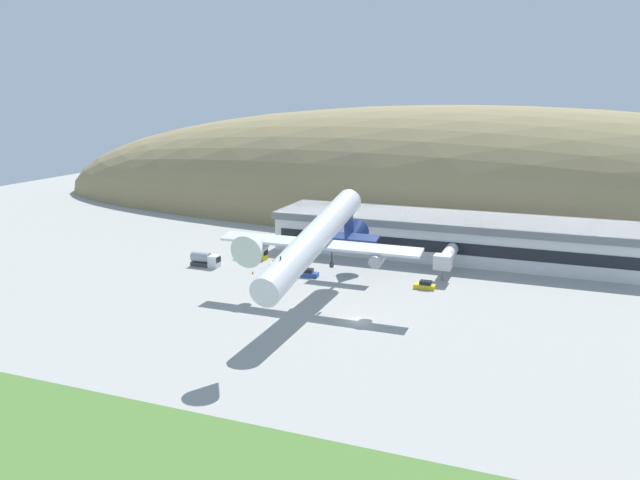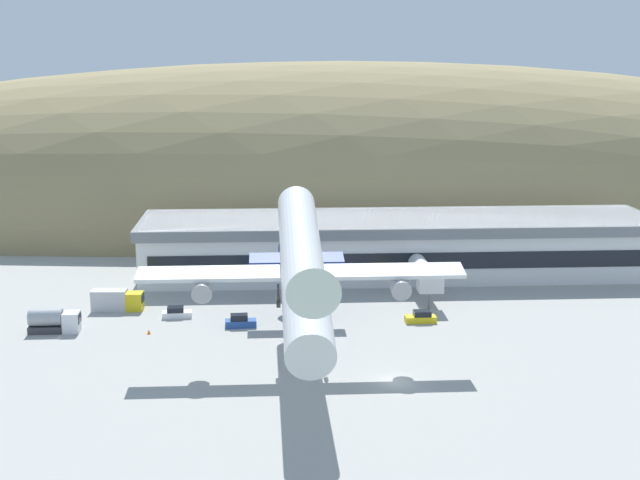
{
  "view_description": "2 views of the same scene",
  "coord_description": "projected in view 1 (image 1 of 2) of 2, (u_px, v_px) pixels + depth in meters",
  "views": [
    {
      "loc": [
        28.72,
        -91.93,
        36.59
      ],
      "look_at": [
        -7.54,
        2.3,
        12.57
      ],
      "focal_mm": 35.0,
      "sensor_mm": 36.0,
      "label": 1
    },
    {
      "loc": [
        -13.35,
        -90.36,
        35.33
      ],
      "look_at": [
        -7.4,
        10.49,
        13.61
      ],
      "focal_mm": 50.0,
      "sensor_mm": 36.0,
      "label": 2
    }
  ],
  "objects": [
    {
      "name": "ground_plane",
      "position": [
        358.0,
        321.0,
        101.97
      ],
      "size": [
        357.89,
        357.89,
        0.0
      ],
      "primitive_type": "plane",
      "color": "#9E9E99"
    },
    {
      "name": "grass_strip_foreground",
      "position": [
        215.0,
        479.0,
        60.42
      ],
      "size": [
        322.1,
        20.79,
        0.08
      ],
      "primitive_type": "cube",
      "color": "#4C7533",
      "rests_on": "ground_plane"
    },
    {
      "name": "traffic_cone_0",
      "position": [
        253.0,
        273.0,
        128.64
      ],
      "size": [
        0.52,
        0.52,
        0.58
      ],
      "color": "orange",
      "rests_on": "ground_plane"
    },
    {
      "name": "fuel_truck",
      "position": [
        205.0,
        260.0,
        133.9
      ],
      "size": [
        6.48,
        2.36,
        3.1
      ],
      "color": "silver",
      "rests_on": "ground_plane"
    },
    {
      "name": "jetway_0",
      "position": [
        446.0,
        257.0,
        126.46
      ],
      "size": [
        3.38,
        12.9,
        5.43
      ],
      "color": "silver",
      "rests_on": "ground_plane"
    },
    {
      "name": "hill_backdrop",
      "position": [
        463.0,
        214.0,
        191.84
      ],
      "size": [
        293.61,
        79.42,
        65.78
      ],
      "primitive_type": "ellipsoid",
      "color": "#8E7F56",
      "rests_on": "ground_plane"
    },
    {
      "name": "service_car_1",
      "position": [
        308.0,
        273.0,
        126.61
      ],
      "size": [
        4.1,
        1.91,
        1.69
      ],
      "color": "#264C99",
      "rests_on": "ground_plane"
    },
    {
      "name": "terminal_building",
      "position": [
        453.0,
        234.0,
        141.35
      ],
      "size": [
        81.68,
        18.96,
        9.14
      ],
      "color": "silver",
      "rests_on": "ground_plane"
    },
    {
      "name": "service_car_2",
      "position": [
        425.0,
        285.0,
        118.92
      ],
      "size": [
        4.1,
        1.96,
        1.55
      ],
      "color": "gold",
      "rests_on": "ground_plane"
    },
    {
      "name": "service_car_0",
      "position": [
        279.0,
        264.0,
        133.92
      ],
      "size": [
        4.06,
        2.15,
        1.46
      ],
      "color": "silver",
      "rests_on": "ground_plane"
    },
    {
      "name": "box_truck",
      "position": [
        252.0,
        253.0,
        140.28
      ],
      "size": [
        7.13,
        2.61,
        2.87
      ],
      "color": "gold",
      "rests_on": "ground_plane"
    },
    {
      "name": "cargo_airplane",
      "position": [
        316.0,
        240.0,
        108.0
      ],
      "size": [
        36.92,
        51.06,
        14.12
      ],
      "color": "silver"
    }
  ]
}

